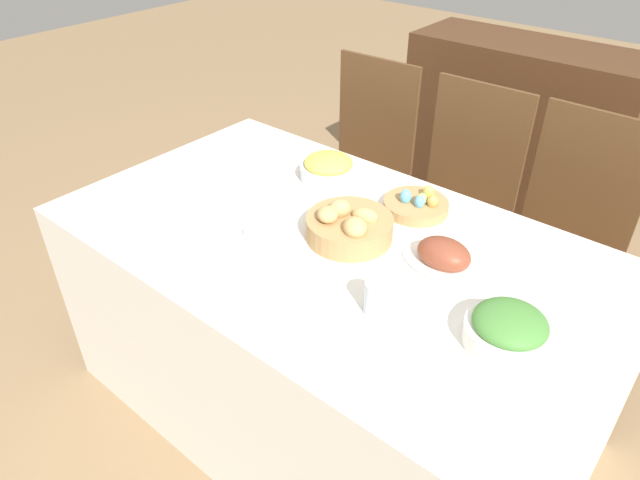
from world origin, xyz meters
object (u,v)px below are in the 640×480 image
at_px(bread_basket, 349,226).
at_px(knife, 315,323).
at_px(egg_basket, 417,204).
at_px(fork, 237,278).
at_px(ham_platter, 444,256).
at_px(chair_far_right, 562,237).
at_px(chair_far_left, 361,164).
at_px(drinking_cup, 377,298).
at_px(pineapple_bowl, 329,168).
at_px(dinner_plate, 274,299).
at_px(green_salad_bowl, 509,329).
at_px(chair_far_center, 457,199).
at_px(butter_dish, 264,234).
at_px(spoon, 324,328).
at_px(sideboard, 515,138).

bearing_deg(bread_basket, knife, -65.12).
xyz_separation_m(egg_basket, fork, (-0.19, -0.63, -0.02)).
bearing_deg(fork, ham_platter, 42.88).
height_order(chair_far_right, fork, chair_far_right).
distance_m(chair_far_left, drinking_cup, 1.36).
bearing_deg(bread_basket, ham_platter, 13.53).
relative_size(pineapple_bowl, fork, 1.08).
bearing_deg(dinner_plate, chair_far_right, 71.84).
xyz_separation_m(ham_platter, green_salad_bowl, (0.28, -0.19, 0.02)).
relative_size(chair_far_center, knife, 5.26).
bearing_deg(bread_basket, pineapple_bowl, 138.36).
xyz_separation_m(chair_far_right, drinking_cup, (-0.15, -1.05, 0.30)).
height_order(ham_platter, green_salad_bowl, green_salad_bowl).
distance_m(dinner_plate, butter_dish, 0.30).
distance_m(ham_platter, fork, 0.59).
distance_m(pineapple_bowl, butter_dish, 0.44).
relative_size(spoon, drinking_cup, 1.99).
distance_m(pineapple_bowl, fork, 0.64).
bearing_deg(dinner_plate, fork, 180.00).
xyz_separation_m(knife, drinking_cup, (0.09, 0.14, 0.05)).
bearing_deg(pineapple_bowl, bread_basket, -41.64).
height_order(dinner_plate, spoon, dinner_plate).
bearing_deg(drinking_cup, knife, -124.70).
distance_m(green_salad_bowl, knife, 0.47).
relative_size(drinking_cup, butter_dish, 0.89).
distance_m(chair_far_center, green_salad_bowl, 1.16).
bearing_deg(chair_far_center, knife, -80.04).
distance_m(chair_far_right, sideboard, 1.00).
bearing_deg(pineapple_bowl, sideboard, 83.95).
relative_size(green_salad_bowl, dinner_plate, 0.90).
bearing_deg(spoon, green_salad_bowl, 37.20).
bearing_deg(chair_far_center, ham_platter, -66.52).
distance_m(ham_platter, green_salad_bowl, 0.34).
xyz_separation_m(chair_far_left, spoon, (0.75, -1.19, 0.25)).
relative_size(chair_far_center, egg_basket, 4.68).
bearing_deg(egg_basket, chair_far_center, 101.66).
distance_m(sideboard, fork, 2.04).
bearing_deg(chair_far_right, sideboard, 125.55).
xyz_separation_m(fork, knife, (0.28, 0.00, 0.00)).
height_order(knife, butter_dish, butter_dish).
xyz_separation_m(pineapple_bowl, knife, (0.46, -0.62, -0.04)).
bearing_deg(green_salad_bowl, butter_dish, -176.19).
distance_m(sideboard, pineapple_bowl, 1.45).
distance_m(dinner_plate, drinking_cup, 0.28).
height_order(bread_basket, fork, bread_basket).
bearing_deg(green_salad_bowl, dinner_plate, -155.82).
distance_m(ham_platter, knife, 0.45).
xyz_separation_m(chair_far_center, fork, (-0.07, -1.19, 0.25)).
xyz_separation_m(chair_far_right, spoon, (-0.22, -1.19, 0.25)).
relative_size(green_salad_bowl, fork, 1.10).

